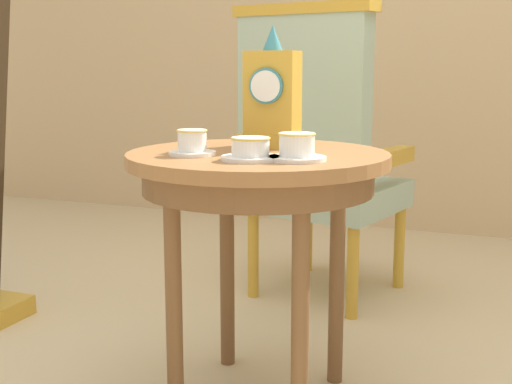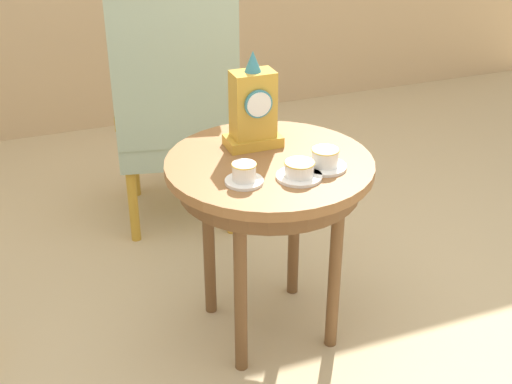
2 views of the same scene
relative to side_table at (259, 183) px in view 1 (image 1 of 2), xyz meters
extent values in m
cylinder|color=brown|center=(0.00, 0.00, 0.07)|extent=(0.70, 0.70, 0.03)
cylinder|color=brown|center=(0.00, 0.00, 0.01)|extent=(0.61, 0.61, 0.07)
cylinder|color=brown|center=(0.17, 0.17, -0.28)|extent=(0.04, 0.04, 0.66)
cylinder|color=brown|center=(-0.17, 0.17, -0.28)|extent=(0.04, 0.04, 0.66)
cylinder|color=brown|center=(-0.17, -0.17, -0.28)|extent=(0.04, 0.04, 0.66)
cylinder|color=brown|center=(0.17, -0.17, -0.28)|extent=(0.04, 0.04, 0.66)
cylinder|color=white|center=(-0.14, -0.12, 0.09)|extent=(0.12, 0.12, 0.01)
cylinder|color=white|center=(-0.14, -0.12, 0.12)|extent=(0.07, 0.07, 0.06)
torus|color=gold|center=(-0.14, -0.12, 0.15)|extent=(0.08, 0.08, 0.00)
cylinder|color=white|center=(0.04, -0.15, 0.09)|extent=(0.15, 0.15, 0.01)
cylinder|color=white|center=(0.04, -0.15, 0.12)|extent=(0.09, 0.09, 0.05)
torus|color=gold|center=(0.04, -0.15, 0.14)|extent=(0.10, 0.10, 0.00)
cylinder|color=white|center=(0.14, -0.12, 0.09)|extent=(0.14, 0.14, 0.01)
cylinder|color=white|center=(0.14, -0.12, 0.12)|extent=(0.09, 0.09, 0.06)
torus|color=gold|center=(0.14, -0.12, 0.15)|extent=(0.09, 0.09, 0.00)
cube|color=gold|center=(-0.01, 0.13, 0.10)|extent=(0.19, 0.11, 0.04)
cube|color=gold|center=(-0.01, 0.13, 0.23)|extent=(0.14, 0.09, 0.23)
cylinder|color=teal|center=(-0.01, 0.08, 0.25)|extent=(0.10, 0.01, 0.10)
cylinder|color=white|center=(-0.01, 0.07, 0.25)|extent=(0.08, 0.00, 0.08)
cone|color=teal|center=(-0.01, 0.13, 0.38)|extent=(0.06, 0.06, 0.07)
cube|color=#9EB299|center=(-0.07, 0.96, -0.21)|extent=(0.62, 0.62, 0.11)
cube|color=#9EB299|center=(-0.12, 0.75, 0.17)|extent=(0.53, 0.20, 0.64)
cube|color=gold|center=(-0.12, 0.75, 0.51)|extent=(0.57, 0.22, 0.04)
cube|color=gold|center=(0.15, 0.91, -0.04)|extent=(0.17, 0.47, 0.06)
cube|color=gold|center=(-0.30, 1.01, -0.04)|extent=(0.17, 0.47, 0.06)
cylinder|color=gold|center=(0.19, 1.13, -0.44)|extent=(0.04, 0.04, 0.35)
cylinder|color=gold|center=(-0.24, 1.22, -0.44)|extent=(0.04, 0.04, 0.35)
cylinder|color=gold|center=(0.10, 0.70, -0.44)|extent=(0.04, 0.04, 0.35)
cylinder|color=gold|center=(-0.33, 0.79, -0.44)|extent=(0.04, 0.04, 0.35)
camera|label=1|loc=(0.65, -1.69, 0.31)|focal=48.48mm
camera|label=2|loc=(-0.79, -1.91, 1.07)|focal=48.50mm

